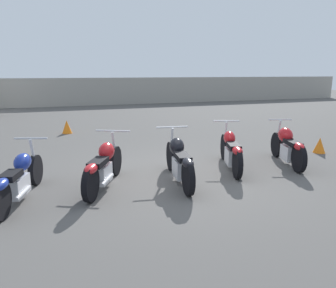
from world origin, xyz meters
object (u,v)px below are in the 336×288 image
object	(u,v)px
motorcycle_slot_0	(19,178)
motorcycle_slot_1	(104,166)
motorcycle_slot_2	(179,161)
motorcycle_slot_3	(231,150)
traffic_cone_far	(67,127)
motorcycle_slot_4	(288,146)
traffic_cone_near	(320,145)

from	to	relation	value
motorcycle_slot_0	motorcycle_slot_1	size ratio (longest dim) A/B	1.10
motorcycle_slot_2	motorcycle_slot_3	distance (m)	1.51
motorcycle_slot_1	motorcycle_slot_0	bearing A→B (deg)	-146.12
motorcycle_slot_2	traffic_cone_far	xyz separation A→B (m)	(-1.85, 6.22, -0.20)
traffic_cone_far	motorcycle_slot_1	bearing A→B (deg)	-86.28
motorcycle_slot_1	motorcycle_slot_4	size ratio (longest dim) A/B	0.99
motorcycle_slot_0	traffic_cone_near	size ratio (longest dim) A/B	5.06
motorcycle_slot_4	motorcycle_slot_3	bearing A→B (deg)	-167.01
traffic_cone_near	motorcycle_slot_1	bearing A→B (deg)	-172.21
traffic_cone_near	traffic_cone_far	bearing A→B (deg)	140.17
motorcycle_slot_1	traffic_cone_near	size ratio (longest dim) A/B	4.62
motorcycle_slot_4	traffic_cone_near	size ratio (longest dim) A/B	4.67
motorcycle_slot_2	motorcycle_slot_3	size ratio (longest dim) A/B	1.05
motorcycle_slot_2	traffic_cone_far	bearing A→B (deg)	115.16
motorcycle_slot_1	traffic_cone_near	xyz separation A→B (m)	(5.90, 0.81, -0.22)
motorcycle_slot_0	motorcycle_slot_3	size ratio (longest dim) A/B	1.01
motorcycle_slot_4	traffic_cone_far	world-z (taller)	motorcycle_slot_4
motorcycle_slot_1	motorcycle_slot_3	distance (m)	2.90
motorcycle_slot_2	motorcycle_slot_4	size ratio (longest dim) A/B	1.12
motorcycle_slot_3	traffic_cone_far	size ratio (longest dim) A/B	4.43
motorcycle_slot_2	traffic_cone_far	size ratio (longest dim) A/B	4.64
motorcycle_slot_2	traffic_cone_near	bearing A→B (deg)	21.00
motorcycle_slot_3	traffic_cone_near	distance (m)	3.06
motorcycle_slot_0	motorcycle_slot_1	bearing A→B (deg)	23.05
motorcycle_slot_4	traffic_cone_far	distance (m)	7.53
motorcycle_slot_1	traffic_cone_far	size ratio (longest dim) A/B	4.10
motorcycle_slot_0	traffic_cone_near	xyz separation A→B (m)	(7.34, 0.99, -0.19)
motorcycle_slot_4	traffic_cone_near	bearing A→B (deg)	39.60
traffic_cone_near	traffic_cone_far	distance (m)	8.19
motorcycle_slot_0	motorcycle_slot_4	world-z (taller)	motorcycle_slot_4
motorcycle_slot_0	motorcycle_slot_2	world-z (taller)	motorcycle_slot_2
motorcycle_slot_0	motorcycle_slot_1	world-z (taller)	motorcycle_slot_1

